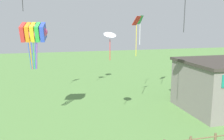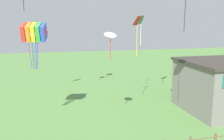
{
  "view_description": "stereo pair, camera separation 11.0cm",
  "coord_description": "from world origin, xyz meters",
  "px_view_note": "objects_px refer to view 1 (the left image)",
  "views": [
    {
      "loc": [
        -3.46,
        -4.81,
        7.37
      ],
      "look_at": [
        0.0,
        8.4,
        4.78
      ],
      "focal_mm": 40.0,
      "sensor_mm": 36.0,
      "label": 1
    },
    {
      "loc": [
        -3.35,
        -4.84,
        7.37
      ],
      "look_at": [
        0.0,
        8.4,
        4.78
      ],
      "focal_mm": 40.0,
      "sensor_mm": 36.0,
      "label": 2
    }
  ],
  "objects_px": {
    "kite_rainbow_parafoil": "(33,32)",
    "kite_red_diamond": "(136,28)",
    "kite_white_delta": "(110,35)",
    "kite_green_diamond": "(140,24)"
  },
  "relations": [
    {
      "from": "kite_green_diamond",
      "to": "kite_white_delta",
      "type": "height_order",
      "value": "kite_green_diamond"
    },
    {
      "from": "kite_green_diamond",
      "to": "kite_white_delta",
      "type": "xyz_separation_m",
      "value": [
        -4.64,
        -6.55,
        -0.69
      ]
    },
    {
      "from": "kite_rainbow_parafoil",
      "to": "kite_red_diamond",
      "type": "distance_m",
      "value": 8.07
    },
    {
      "from": "kite_rainbow_parafoil",
      "to": "kite_green_diamond",
      "type": "distance_m",
      "value": 10.65
    },
    {
      "from": "kite_white_delta",
      "to": "kite_red_diamond",
      "type": "bearing_deg",
      "value": 46.22
    },
    {
      "from": "kite_rainbow_parafoil",
      "to": "kite_red_diamond",
      "type": "bearing_deg",
      "value": 8.57
    },
    {
      "from": "kite_green_diamond",
      "to": "kite_white_delta",
      "type": "distance_m",
      "value": 8.06
    },
    {
      "from": "kite_green_diamond",
      "to": "kite_white_delta",
      "type": "bearing_deg",
      "value": -125.3
    },
    {
      "from": "kite_rainbow_parafoil",
      "to": "kite_red_diamond",
      "type": "xyz_separation_m",
      "value": [
        7.98,
        1.2,
        0.23
      ]
    },
    {
      "from": "kite_green_diamond",
      "to": "kite_white_delta",
      "type": "relative_size",
      "value": 1.44
    }
  ]
}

